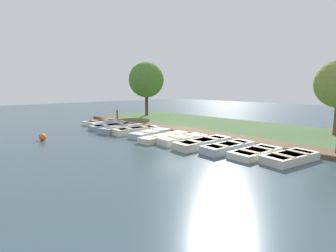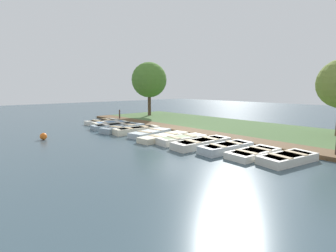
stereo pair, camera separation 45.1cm
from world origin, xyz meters
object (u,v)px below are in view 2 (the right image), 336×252
rowboat_0 (102,122)px  rowboat_7 (182,139)px  rowboat_3 (123,128)px  park_tree_far_left (149,80)px  rowboat_1 (111,124)px  rowboat_9 (226,148)px  rowboat_10 (253,153)px  rowboat_5 (150,133)px  rowboat_2 (114,126)px  rowboat_4 (137,130)px  rowboat_11 (288,158)px  buoy (43,136)px  rowboat_8 (202,143)px  mooring_post_near (120,115)px  rowboat_6 (164,137)px

rowboat_0 → rowboat_7: (0.40, 10.34, 0.03)m
rowboat_3 → park_tree_far_left: park_tree_far_left is taller
rowboat_1 → rowboat_7: bearing=97.7°
rowboat_9 → rowboat_10: 1.40m
rowboat_1 → rowboat_5: bearing=96.6°
rowboat_2 → rowboat_5: rowboat_2 is taller
rowboat_4 → rowboat_11: 10.23m
rowboat_3 → rowboat_4: (-0.18, 1.50, 0.01)m
rowboat_7 → rowboat_10: rowboat_7 is taller
rowboat_3 → rowboat_5: (-0.27, 2.93, -0.02)m
rowboat_11 → rowboat_9: bearing=-71.3°
rowboat_5 → buoy: bearing=-40.4°
rowboat_8 → rowboat_2: bearing=-84.2°
rowboat_4 → buoy: (5.58, -1.84, -0.00)m
rowboat_4 → rowboat_10: 8.74m
rowboat_1 → mooring_post_near: 3.41m
rowboat_6 → rowboat_11: (-0.76, 7.18, 0.01)m
rowboat_7 → rowboat_11: rowboat_7 is taller
rowboat_7 → park_tree_far_left: park_tree_far_left is taller
rowboat_6 → rowboat_7: size_ratio=1.17×
rowboat_4 → park_tree_far_left: size_ratio=0.58×
rowboat_4 → park_tree_far_left: bearing=-126.9°
rowboat_2 → buoy: (5.53, 1.10, 0.03)m
rowboat_3 → mooring_post_near: mooring_post_near is taller
rowboat_0 → rowboat_8: 11.79m
rowboat_1 → rowboat_10: 13.18m
rowboat_1 → rowboat_8: size_ratio=0.82×
rowboat_2 → mooring_post_near: 4.90m
rowboat_1 → buoy: size_ratio=7.03×
rowboat_8 → rowboat_11: rowboat_8 is taller
rowboat_4 → rowboat_0: bearing=-88.6°
rowboat_9 → rowboat_6: bearing=-78.8°
rowboat_0 → rowboat_3: size_ratio=0.81×
rowboat_0 → rowboat_6: (0.61, 8.99, -0.00)m
rowboat_2 → rowboat_5: (-0.15, 4.37, -0.00)m
rowboat_5 → rowboat_0: bearing=-103.6°
rowboat_0 → rowboat_5: rowboat_5 is taller
rowboat_0 → rowboat_10: (0.08, 14.69, -0.01)m
rowboat_7 → park_tree_far_left: size_ratio=0.53×
rowboat_2 → rowboat_9: bearing=99.3°
rowboat_0 → mooring_post_near: bearing=-168.8°
rowboat_10 → rowboat_11: size_ratio=0.99×
rowboat_5 → mooring_post_near: 8.75m
rowboat_3 → rowboat_9: rowboat_9 is taller
rowboat_11 → buoy: 13.56m
rowboat_2 → buoy: buoy is taller
rowboat_1 → rowboat_9: size_ratio=0.96×
rowboat_3 → rowboat_7: 5.88m
park_tree_far_left → rowboat_0: bearing=11.8°
rowboat_4 → rowboat_11: bearing=99.6°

